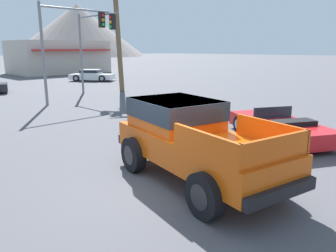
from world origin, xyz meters
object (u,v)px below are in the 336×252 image
at_px(traffic_light_crosswalk, 94,37).
at_px(red_convertible_car, 280,128).
at_px(orange_pickup_truck, 190,135).
at_px(parked_car_white, 92,75).
at_px(traffic_light_main, 71,34).

bearing_deg(traffic_light_crosswalk, red_convertible_car, -6.94).
height_order(orange_pickup_truck, parked_car_white, orange_pickup_truck).
height_order(parked_car_white, traffic_light_main, traffic_light_main).
xyz_separation_m(red_convertible_car, traffic_light_main, (-0.76, 12.78, 3.56)).
distance_m(red_convertible_car, parked_car_white, 24.63).
xyz_separation_m(red_convertible_car, parked_car_white, (7.28, 23.53, 0.15)).
relative_size(traffic_light_main, traffic_light_crosswalk, 1.03).
bearing_deg(red_convertible_car, traffic_light_crosswalk, 112.88).
bearing_deg(traffic_light_main, parked_car_white, 53.20).
distance_m(parked_car_white, traffic_light_main, 13.84).
height_order(orange_pickup_truck, traffic_light_crosswalk, traffic_light_crosswalk).
relative_size(orange_pickup_truck, red_convertible_car, 1.15).
height_order(orange_pickup_truck, red_convertible_car, orange_pickup_truck).
bearing_deg(traffic_light_crosswalk, parked_car_white, 149.15).
distance_m(orange_pickup_truck, parked_car_white, 26.56).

